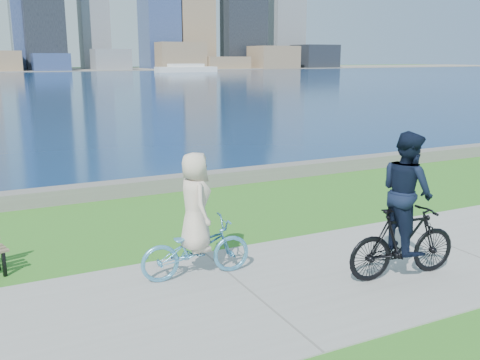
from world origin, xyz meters
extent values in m
plane|color=#296B1C|center=(0.00, 0.00, 0.00)|extent=(320.00, 320.00, 0.00)
cube|color=gray|center=(0.00, 0.00, 0.01)|extent=(80.00, 3.50, 0.02)
cube|color=#65625E|center=(0.00, 6.20, 0.17)|extent=(90.00, 0.50, 0.35)
cube|color=navy|center=(12.58, 119.12, 1.91)|extent=(7.70, 7.25, 3.82)
cube|color=slate|center=(26.38, 121.53, 2.41)|extent=(8.30, 6.56, 4.82)
cube|color=#7C654C|center=(43.34, 120.50, 3.27)|extent=(11.52, 6.05, 6.53)
cube|color=#7C654C|center=(54.98, 119.94, 1.55)|extent=(11.36, 6.90, 3.09)
cube|color=#7C654C|center=(68.83, 119.49, 2.90)|extent=(11.06, 9.48, 5.80)
cube|color=black|center=(83.14, 121.37, 3.13)|extent=(10.39, 9.85, 6.26)
cube|color=navy|center=(41.49, 131.03, 13.81)|extent=(8.49, 10.31, 27.62)
cube|color=#7C654C|center=(50.62, 131.10, 12.89)|extent=(9.09, 10.76, 25.77)
cube|color=slate|center=(80.60, 132.79, 13.11)|extent=(9.56, 6.67, 26.23)
cube|color=silver|center=(36.58, 99.32, 0.54)|extent=(12.53, 3.58, 1.07)
cube|color=silver|center=(36.58, 99.32, 1.39)|extent=(7.16, 2.69, 0.63)
cube|color=black|center=(-3.09, 2.21, 0.20)|extent=(0.06, 0.06, 0.39)
imported|color=#519BC5|center=(-0.49, 0.88, 0.46)|extent=(0.72, 1.73, 0.88)
imported|color=silver|center=(-0.49, 0.88, 1.19)|extent=(0.53, 0.76, 1.47)
imported|color=black|center=(2.28, -0.50, 0.56)|extent=(0.74, 1.86, 1.09)
imported|color=black|center=(2.28, -0.50, 1.34)|extent=(0.76, 0.93, 1.78)
camera|label=1|loc=(-3.25, -6.19, 3.28)|focal=40.00mm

